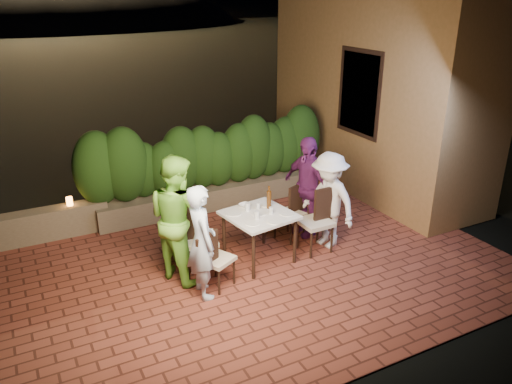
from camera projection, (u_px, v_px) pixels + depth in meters
ground at (260, 266)px, 7.29m from camera, size 400.00×400.00×0.00m
terrace_floor at (245, 254)px, 7.72m from camera, size 7.00×6.00×0.15m
building_wall at (379, 59)px, 9.52m from camera, size 1.60×5.00×5.00m
window_pane at (360, 93)px, 8.96m from camera, size 0.08×1.00×1.40m
window_frame at (360, 93)px, 8.96m from camera, size 0.06×1.15×1.55m
planter at (212, 196)px, 9.19m from camera, size 4.20×0.55×0.40m
hedge at (210, 157)px, 8.90m from camera, size 4.00×0.70×1.10m
parapet at (37, 226)px, 7.90m from camera, size 2.20×0.30×0.50m
hill at (40, 60)px, 59.03m from camera, size 52.00×40.00×22.00m
dining_table at (259, 237)px, 7.27m from camera, size 1.03×1.03×0.75m
plate_nw at (252, 223)px, 6.83m from camera, size 0.20×0.20×0.01m
plate_sw at (234, 213)px, 7.14m from camera, size 0.24×0.24×0.01m
plate_ne at (287, 213)px, 7.13m from camera, size 0.21×0.21×0.01m
plate_se at (266, 204)px, 7.43m from camera, size 0.21×0.21×0.01m
plate_centre at (259, 213)px, 7.14m from camera, size 0.23×0.23×0.01m
plate_front at (275, 221)px, 6.89m from camera, size 0.23×0.23×0.01m
glass_nw at (257, 215)px, 6.95m from camera, size 0.07×0.07×0.12m
glass_sw at (247, 207)px, 7.21m from camera, size 0.07×0.07×0.12m
glass_ne at (271, 211)px, 7.11m from camera, size 0.06×0.06×0.10m
glass_se at (258, 206)px, 7.27m from camera, size 0.06×0.06×0.10m
beer_bottle at (269, 197)px, 7.25m from camera, size 0.07×0.07×0.35m
bowl at (245, 205)px, 7.36m from camera, size 0.21×0.21×0.04m
chair_left_front at (217, 258)px, 6.61m from camera, size 0.53×0.53×0.85m
chair_left_back at (199, 238)px, 6.94m from camera, size 0.57×0.57×1.03m
chair_right_front at (315, 221)px, 7.50m from camera, size 0.47×0.47×0.99m
chair_right_back at (290, 213)px, 7.90m from camera, size 0.51×0.51×0.87m
diner_blue at (201, 242)px, 6.30m from camera, size 0.38×0.57×1.53m
diner_green at (177, 218)px, 6.68m from camera, size 0.94×1.05×1.77m
diner_white at (329, 200)px, 7.57m from camera, size 0.77×1.08×1.51m
diner_purple at (307, 186)px, 7.93m from camera, size 0.59×1.02×1.64m
parapet_lamp at (69, 201)px, 8.00m from camera, size 0.10×0.10×0.14m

